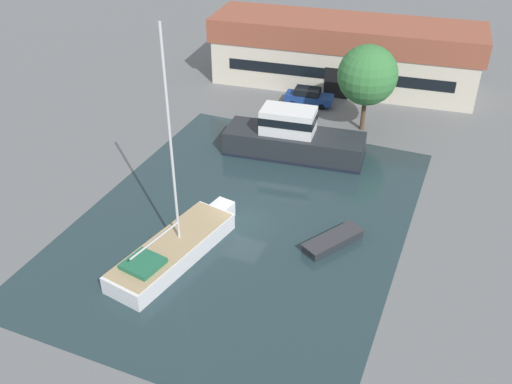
{
  "coord_description": "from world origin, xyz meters",
  "views": [
    {
      "loc": [
        12.69,
        -28.57,
        22.5
      ],
      "look_at": [
        0.0,
        2.09,
        1.0
      ],
      "focal_mm": 40.0,
      "sensor_mm": 36.0,
      "label": 1
    }
  ],
  "objects_px": {
    "sailboat_moored": "(175,248)",
    "motor_cruiser": "(293,138)",
    "warehouse_building": "(344,53)",
    "small_dinghy": "(333,241)",
    "quay_tree_near_building": "(368,75)",
    "parked_car": "(309,97)"
  },
  "relations": [
    {
      "from": "sailboat_moored",
      "to": "motor_cruiser",
      "type": "distance_m",
      "value": 15.25
    },
    {
      "from": "warehouse_building",
      "to": "quay_tree_near_building",
      "type": "bearing_deg",
      "value": -70.48
    },
    {
      "from": "motor_cruiser",
      "to": "small_dinghy",
      "type": "xyz_separation_m",
      "value": [
        6.32,
        -10.2,
        -1.1
      ]
    },
    {
      "from": "parked_car",
      "to": "sailboat_moored",
      "type": "xyz_separation_m",
      "value": [
        -0.55,
        -24.75,
        -0.12
      ]
    },
    {
      "from": "parked_car",
      "to": "motor_cruiser",
      "type": "height_order",
      "value": "motor_cruiser"
    },
    {
      "from": "sailboat_moored",
      "to": "warehouse_building",
      "type": "bearing_deg",
      "value": 96.31
    },
    {
      "from": "small_dinghy",
      "to": "warehouse_building",
      "type": "bearing_deg",
      "value": 134.7
    },
    {
      "from": "warehouse_building",
      "to": "small_dinghy",
      "type": "bearing_deg",
      "value": -81.55
    },
    {
      "from": "warehouse_building",
      "to": "small_dinghy",
      "type": "xyz_separation_m",
      "value": [
        6.53,
        -25.99,
        -2.98
      ]
    },
    {
      "from": "quay_tree_near_building",
      "to": "parked_car",
      "type": "xyz_separation_m",
      "value": [
        -5.92,
        3.15,
        -4.15
      ]
    },
    {
      "from": "warehouse_building",
      "to": "motor_cruiser",
      "type": "relative_size",
      "value": 2.35
    },
    {
      "from": "quay_tree_near_building",
      "to": "warehouse_building",
      "type": "bearing_deg",
      "value": 115.18
    },
    {
      "from": "sailboat_moored",
      "to": "motor_cruiser",
      "type": "height_order",
      "value": "sailboat_moored"
    },
    {
      "from": "warehouse_building",
      "to": "motor_cruiser",
      "type": "height_order",
      "value": "warehouse_building"
    },
    {
      "from": "parked_car",
      "to": "small_dinghy",
      "type": "bearing_deg",
      "value": 16.26
    },
    {
      "from": "quay_tree_near_building",
      "to": "motor_cruiser",
      "type": "height_order",
      "value": "quay_tree_near_building"
    },
    {
      "from": "sailboat_moored",
      "to": "small_dinghy",
      "type": "relative_size",
      "value": 3.3
    },
    {
      "from": "small_dinghy",
      "to": "quay_tree_near_building",
      "type": "bearing_deg",
      "value": 128.02
    },
    {
      "from": "sailboat_moored",
      "to": "small_dinghy",
      "type": "bearing_deg",
      "value": 39.56
    },
    {
      "from": "sailboat_moored",
      "to": "quay_tree_near_building",
      "type": "bearing_deg",
      "value": 83.57
    },
    {
      "from": "sailboat_moored",
      "to": "small_dinghy",
      "type": "xyz_separation_m",
      "value": [
        8.65,
        4.86,
        -0.38
      ]
    },
    {
      "from": "parked_car",
      "to": "sailboat_moored",
      "type": "distance_m",
      "value": 24.75
    }
  ]
}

